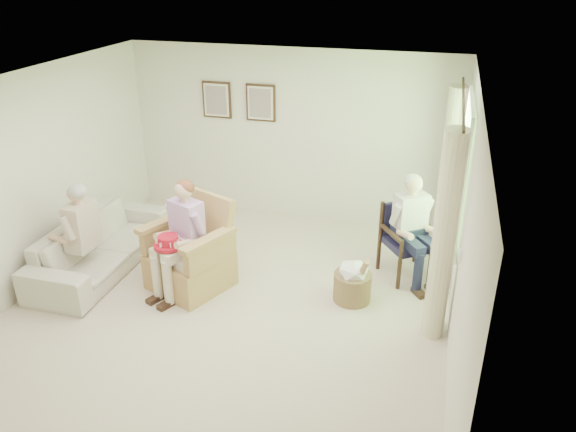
# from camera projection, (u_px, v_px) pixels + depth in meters

# --- Properties ---
(floor) EXTENTS (5.50, 5.50, 0.00)m
(floor) POSITION_uv_depth(u_px,v_px,m) (228.00, 309.00, 6.59)
(floor) COLOR beige
(floor) RESTS_ON ground
(back_wall) EXTENTS (5.00, 0.04, 2.60)m
(back_wall) POSITION_uv_depth(u_px,v_px,m) (290.00, 136.00, 8.43)
(back_wall) COLOR silver
(back_wall) RESTS_ON ground
(front_wall) EXTENTS (5.00, 0.04, 2.60)m
(front_wall) POSITION_uv_depth(u_px,v_px,m) (64.00, 376.00, 3.64)
(front_wall) COLOR silver
(front_wall) RESTS_ON ground
(left_wall) EXTENTS (0.04, 5.50, 2.60)m
(left_wall) POSITION_uv_depth(u_px,v_px,m) (26.00, 185.00, 6.65)
(left_wall) COLOR silver
(left_wall) RESTS_ON ground
(right_wall) EXTENTS (0.04, 5.50, 2.60)m
(right_wall) POSITION_uv_depth(u_px,v_px,m) (463.00, 237.00, 5.42)
(right_wall) COLOR silver
(right_wall) RESTS_ON ground
(ceiling) EXTENTS (5.00, 5.50, 0.02)m
(ceiling) POSITION_uv_depth(u_px,v_px,m) (216.00, 87.00, 5.49)
(ceiling) COLOR white
(ceiling) RESTS_ON back_wall
(window) EXTENTS (0.13, 2.50, 1.63)m
(window) POSITION_uv_depth(u_px,v_px,m) (463.00, 168.00, 6.36)
(window) COLOR #2D6B23
(window) RESTS_ON right_wall
(curtain_left) EXTENTS (0.34, 0.34, 2.30)m
(curtain_left) POSITION_uv_depth(u_px,v_px,m) (444.00, 239.00, 5.72)
(curtain_left) COLOR beige
(curtain_left) RESTS_ON ground
(curtain_right) EXTENTS (0.34, 0.34, 2.30)m
(curtain_right) POSITION_uv_depth(u_px,v_px,m) (448.00, 173.00, 7.43)
(curtain_right) COLOR beige
(curtain_right) RESTS_ON ground
(framed_print_left) EXTENTS (0.45, 0.05, 0.55)m
(framed_print_left) POSITION_uv_depth(u_px,v_px,m) (217.00, 100.00, 8.48)
(framed_print_left) COLOR #382114
(framed_print_left) RESTS_ON back_wall
(framed_print_right) EXTENTS (0.45, 0.05, 0.55)m
(framed_print_right) POSITION_uv_depth(u_px,v_px,m) (261.00, 103.00, 8.31)
(framed_print_right) COLOR #382114
(framed_print_right) RESTS_ON back_wall
(wicker_armchair) EXTENTS (0.89, 0.88, 1.14)m
(wicker_armchair) POSITION_uv_depth(u_px,v_px,m) (191.00, 259.00, 6.93)
(wicker_armchair) COLOR tan
(wicker_armchair) RESTS_ON ground
(wood_armchair) EXTENTS (0.61, 0.57, 0.94)m
(wood_armchair) POSITION_uv_depth(u_px,v_px,m) (410.00, 236.00, 7.16)
(wood_armchair) COLOR black
(wood_armchair) RESTS_ON ground
(sofa) EXTENTS (2.23, 0.87, 0.65)m
(sofa) POSITION_uv_depth(u_px,v_px,m) (100.00, 245.00, 7.34)
(sofa) COLOR beige
(sofa) RESTS_ON ground
(person_wicker) EXTENTS (0.40, 0.62, 1.40)m
(person_wicker) POSITION_uv_depth(u_px,v_px,m) (183.00, 231.00, 6.61)
(person_wicker) COLOR beige
(person_wicker) RESTS_ON ground
(person_dark) EXTENTS (0.40, 0.63, 1.35)m
(person_dark) POSITION_uv_depth(u_px,v_px,m) (411.00, 222.00, 6.91)
(person_dark) COLOR #181B36
(person_dark) RESTS_ON ground
(person_sofa) EXTENTS (0.42, 0.62, 1.30)m
(person_sofa) POSITION_uv_depth(u_px,v_px,m) (77.00, 229.00, 6.82)
(person_sofa) COLOR beige
(person_sofa) RESTS_ON ground
(red_hat) EXTENTS (0.34, 0.34, 0.14)m
(red_hat) POSITION_uv_depth(u_px,v_px,m) (168.00, 243.00, 6.51)
(red_hat) COLOR #B31123
(red_hat) RESTS_ON person_wicker
(hatbox) EXTENTS (0.53, 0.53, 0.66)m
(hatbox) POSITION_uv_depth(u_px,v_px,m) (353.00, 281.00, 6.67)
(hatbox) COLOR tan
(hatbox) RESTS_ON ground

